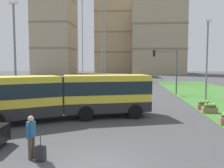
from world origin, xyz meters
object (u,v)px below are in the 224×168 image
(articulated_bus, at_px, (67,95))
(traffic_light_far_right, at_px, (168,64))
(apartment_tower_centre, at_px, (158,15))
(streetlight_median, at_px, (207,56))
(pedestrian_crossing, at_px, (31,134))
(streetlight_left, at_px, (15,50))
(apartment_tower_westcentre, at_px, (118,35))
(flower_planter_4, at_px, (204,105))
(car_grey_wagon, at_px, (76,87))
(rolling_suitcase, at_px, (41,153))
(apartment_tower_west, at_px, (55,14))
(flower_planter_3, at_px, (210,108))

(articulated_bus, bearing_deg, traffic_light_far_right, 58.27)
(traffic_light_far_right, bearing_deg, apartment_tower_centre, 85.18)
(streetlight_median, bearing_deg, pedestrian_crossing, -124.68)
(streetlight_left, xyz_separation_m, apartment_tower_westcentre, (3.09, 100.93, 13.64))
(flower_planter_4, relative_size, streetlight_median, 0.13)
(car_grey_wagon, xyz_separation_m, rolling_suitcase, (3.95, -22.98, -0.44))
(traffic_light_far_right, distance_m, apartment_tower_west, 78.65)
(flower_planter_4, xyz_separation_m, apartment_tower_west, (-37.36, 77.16, 23.98))
(rolling_suitcase, relative_size, flower_planter_3, 0.88)
(streetlight_left, relative_size, streetlight_median, 1.07)
(flower_planter_4, distance_m, traffic_light_far_right, 10.93)
(pedestrian_crossing, bearing_deg, apartment_tower_centre, 81.04)
(articulated_bus, xyz_separation_m, pedestrian_crossing, (0.44, -7.02, -0.65))
(apartment_tower_centre, bearing_deg, streetlight_left, -104.23)
(traffic_light_far_right, bearing_deg, rolling_suitcase, -110.34)
(car_grey_wagon, distance_m, rolling_suitcase, 23.32)
(pedestrian_crossing, bearing_deg, articulated_bus, 93.57)
(flower_planter_4, distance_m, streetlight_median, 7.52)
(rolling_suitcase, height_order, flower_planter_3, rolling_suitcase)
(streetlight_left, bearing_deg, car_grey_wagon, 78.39)
(articulated_bus, height_order, apartment_tower_centre, apartment_tower_centre)
(rolling_suitcase, bearing_deg, streetlight_median, 56.66)
(car_grey_wagon, distance_m, apartment_tower_centre, 73.81)
(articulated_bus, relative_size, apartment_tower_centre, 0.25)
(rolling_suitcase, xyz_separation_m, apartment_tower_west, (-27.91, 88.48, 24.09))
(apartment_tower_west, height_order, apartment_tower_westcentre, apartment_tower_west)
(rolling_suitcase, distance_m, streetlight_median, 21.10)
(apartment_tower_westcentre, xyz_separation_m, apartment_tower_centre, (17.18, -21.03, 4.92))
(streetlight_left, bearing_deg, articulated_bus, -34.41)
(car_grey_wagon, height_order, apartment_tower_west, apartment_tower_west)
(flower_planter_3, height_order, traffic_light_far_right, traffic_light_far_right)
(flower_planter_3, bearing_deg, articulated_bus, -165.66)
(articulated_bus, bearing_deg, pedestrian_crossing, -86.43)
(pedestrian_crossing, relative_size, flower_planter_3, 1.58)
(flower_planter_4, bearing_deg, traffic_light_far_right, 97.97)
(car_grey_wagon, relative_size, traffic_light_far_right, 0.82)
(apartment_tower_centre, bearing_deg, pedestrian_crossing, -98.96)
(flower_planter_4, bearing_deg, streetlight_median, 72.25)
(flower_planter_4, bearing_deg, pedestrian_crossing, -131.68)
(apartment_tower_west, distance_m, apartment_tower_centre, 41.84)
(articulated_bus, xyz_separation_m, car_grey_wagon, (-3.06, 15.76, -0.90))
(rolling_suitcase, distance_m, apartment_tower_centre, 94.83)
(flower_planter_4, distance_m, apartment_tower_west, 89.02)
(flower_planter_3, distance_m, apartment_tower_west, 90.28)
(pedestrian_crossing, bearing_deg, streetlight_left, 118.89)
(articulated_bus, relative_size, rolling_suitcase, 12.00)
(streetlight_left, relative_size, apartment_tower_west, 0.18)
(car_grey_wagon, relative_size, pedestrian_crossing, 2.61)
(car_grey_wagon, xyz_separation_m, streetlight_left, (-2.46, -11.98, 4.20))
(pedestrian_crossing, height_order, traffic_light_far_right, traffic_light_far_right)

